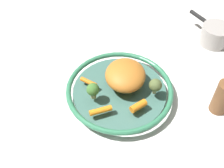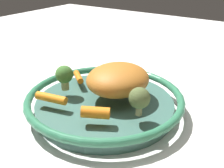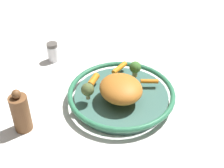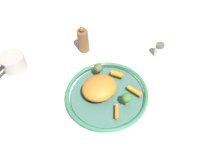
{
  "view_description": "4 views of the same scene",
  "coord_description": "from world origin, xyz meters",
  "views": [
    {
      "loc": [
        0.57,
        -0.09,
        0.71
      ],
      "look_at": [
        0.0,
        -0.03,
        0.07
      ],
      "focal_mm": 44.35,
      "sensor_mm": 36.0,
      "label": 1
    },
    {
      "loc": [
        0.44,
        0.32,
        0.32
      ],
      "look_at": [
        0.01,
        0.02,
        0.08
      ],
      "focal_mm": 44.47,
      "sensor_mm": 36.0,
      "label": 2
    },
    {
      "loc": [
        -0.59,
        0.51,
        0.68
      ],
      "look_at": [
        0.03,
        0.02,
        0.06
      ],
      "focal_mm": 50.43,
      "sensor_mm": 36.0,
      "label": 3
    },
    {
      "loc": [
        -0.32,
        -0.45,
        0.85
      ],
      "look_at": [
        0.03,
        0.0,
        0.08
      ],
      "focal_mm": 38.13,
      "sensor_mm": 36.0,
      "label": 4
    }
  ],
  "objects": [
    {
      "name": "baby_carrot_near_rim",
      "position": [
        -0.03,
        -0.1,
        0.05
      ],
      "size": [
        0.05,
        0.05,
        0.02
      ],
      "primitive_type": "cylinder",
      "rotation": [
        1.55,
        0.0,
        2.46
      ],
      "color": "orange",
      "rests_on": "serving_bowl"
    },
    {
      "name": "salt_shaker",
      "position": [
        0.35,
        0.05,
        0.04
      ],
      "size": [
        0.04,
        0.04,
        0.07
      ],
      "color": "white",
      "rests_on": "ground_plane"
    },
    {
      "name": "roast_chicken_piece",
      "position": [
        -0.02,
        0.02,
        0.08
      ],
      "size": [
        0.16,
        0.15,
        0.06
      ],
      "primitive_type": "ellipsoid",
      "rotation": [
        0.0,
        0.0,
        2.97
      ],
      "color": "#B76B26",
      "rests_on": "serving_bowl"
    },
    {
      "name": "serving_bowl",
      "position": [
        0.0,
        0.0,
        0.02
      ],
      "size": [
        0.35,
        0.35,
        0.05
      ],
      "color": "#3D665B",
      "rests_on": "ground_plane"
    },
    {
      "name": "pepper_mill",
      "position": [
        0.09,
        0.3,
        0.06
      ],
      "size": [
        0.05,
        0.05,
        0.14
      ],
      "color": "brown",
      "rests_on": "ground_plane"
    },
    {
      "name": "broccoli_floret_edge",
      "position": [
        0.03,
        -0.09,
        0.08
      ],
      "size": [
        0.04,
        0.04,
        0.06
      ],
      "color": "tan",
      "rests_on": "serving_bowl"
    },
    {
      "name": "baby_carrot_center",
      "position": [
        0.09,
        0.04,
        0.06
      ],
      "size": [
        0.05,
        0.06,
        0.02
      ],
      "primitive_type": "cylinder",
      "rotation": [
        1.54,
        0.0,
        0.51
      ],
      "color": "orange",
      "rests_on": "serving_bowl"
    },
    {
      "name": "baby_carrot_right",
      "position": [
        0.09,
        -0.07,
        0.05
      ],
      "size": [
        0.03,
        0.07,
        0.02
      ],
      "primitive_type": "cylinder",
      "rotation": [
        1.55,
        0.0,
        0.23
      ],
      "color": "orange",
      "rests_on": "serving_bowl"
    },
    {
      "name": "broccoli_floret_small",
      "position": [
        0.04,
        0.1,
        0.08
      ],
      "size": [
        0.04,
        0.04,
        0.06
      ],
      "color": "tan",
      "rests_on": "serving_bowl"
    },
    {
      "name": "ground_plane",
      "position": [
        0.0,
        0.0,
        0.0
      ],
      "size": [
        2.26,
        2.26,
        0.0
      ],
      "primitive_type": "plane",
      "color": "silver"
    }
  ]
}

